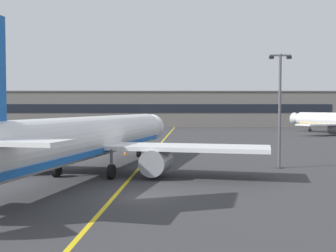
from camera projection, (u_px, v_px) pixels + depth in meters
ground_plane at (143, 197)px, 29.05m from camera, size 400.00×400.00×0.00m
taxiway_centreline at (153, 152)px, 59.02m from camera, size 12.42×179.61×0.01m
airliner_foreground at (92, 138)px, 38.50m from camera, size 32.22×40.98×11.65m
apron_lamp_post at (280, 108)px, 42.83m from camera, size 2.24×0.90×11.67m
safety_cone_by_nose_gear at (125, 153)px, 55.41m from camera, size 0.44×0.44×0.55m
terminal_building at (158, 109)px, 141.48m from camera, size 118.36×12.40×11.82m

